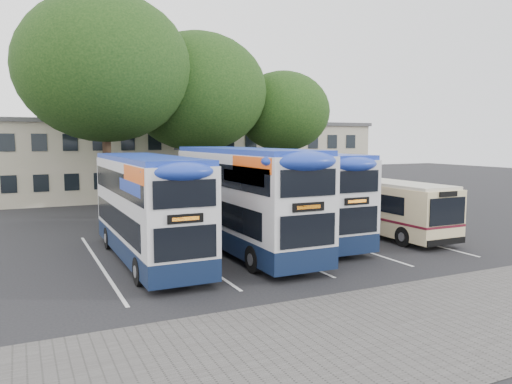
{
  "coord_description": "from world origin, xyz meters",
  "views": [
    {
      "loc": [
        -13.36,
        -14.36,
        4.74
      ],
      "look_at": [
        -4.12,
        5.0,
        2.45
      ],
      "focal_mm": 35.0,
      "sensor_mm": 36.0,
      "label": 1
    }
  ],
  "objects_px": {
    "tree_left": "(104,68)",
    "tree_right": "(283,112)",
    "bus_single": "(377,203)",
    "bus_dd_mid": "(243,195)",
    "bus_dd_right": "(292,192)",
    "tree_mid": "(197,92)",
    "lamp_post": "(290,134)",
    "bus_dd_left": "(147,203)"
  },
  "relations": [
    {
      "from": "tree_left",
      "to": "tree_right",
      "type": "xyz_separation_m",
      "value": [
        13.0,
        1.94,
        -2.12
      ]
    },
    {
      "from": "bus_single",
      "to": "bus_dd_mid",
      "type": "bearing_deg",
      "value": -174.57
    },
    {
      "from": "tree_right",
      "to": "bus_dd_right",
      "type": "height_order",
      "value": "tree_right"
    },
    {
      "from": "tree_mid",
      "to": "bus_single",
      "type": "xyz_separation_m",
      "value": [
        5.04,
        -12.86,
        -6.36
      ]
    },
    {
      "from": "lamp_post",
      "to": "bus_single",
      "type": "distance_m",
      "value": 15.25
    },
    {
      "from": "bus_dd_mid",
      "to": "tree_left",
      "type": "bearing_deg",
      "value": 107.63
    },
    {
      "from": "lamp_post",
      "to": "bus_single",
      "type": "relative_size",
      "value": 1.0
    },
    {
      "from": "tree_left",
      "to": "bus_single",
      "type": "relative_size",
      "value": 1.46
    },
    {
      "from": "bus_dd_right",
      "to": "bus_single",
      "type": "bearing_deg",
      "value": -5.93
    },
    {
      "from": "tree_right",
      "to": "bus_dd_left",
      "type": "height_order",
      "value": "tree_right"
    },
    {
      "from": "tree_right",
      "to": "bus_dd_left",
      "type": "xyz_separation_m",
      "value": [
        -13.37,
        -13.56,
        -4.49
      ]
    },
    {
      "from": "bus_dd_mid",
      "to": "tree_right",
      "type": "bearing_deg",
      "value": 55.63
    },
    {
      "from": "tree_right",
      "to": "bus_dd_mid",
      "type": "relative_size",
      "value": 0.93
    },
    {
      "from": "lamp_post",
      "to": "tree_mid",
      "type": "bearing_deg",
      "value": -168.71
    },
    {
      "from": "tree_left",
      "to": "bus_dd_left",
      "type": "relative_size",
      "value": 1.35
    },
    {
      "from": "bus_dd_left",
      "to": "tree_mid",
      "type": "bearing_deg",
      "value": 63.57
    },
    {
      "from": "tree_left",
      "to": "bus_single",
      "type": "xyz_separation_m",
      "value": [
        11.41,
        -10.92,
        -7.34
      ]
    },
    {
      "from": "bus_dd_right",
      "to": "bus_dd_mid",
      "type": "bearing_deg",
      "value": -158.55
    },
    {
      "from": "bus_dd_right",
      "to": "tree_mid",
      "type": "bearing_deg",
      "value": 91.95
    },
    {
      "from": "lamp_post",
      "to": "tree_right",
      "type": "xyz_separation_m",
      "value": [
        -1.55,
        -1.63,
        1.66
      ]
    },
    {
      "from": "bus_single",
      "to": "tree_left",
      "type": "bearing_deg",
      "value": 136.26
    },
    {
      "from": "tree_mid",
      "to": "bus_dd_right",
      "type": "xyz_separation_m",
      "value": [
        0.42,
        -12.38,
        -5.62
      ]
    },
    {
      "from": "tree_left",
      "to": "tree_right",
      "type": "relative_size",
      "value": 1.36
    },
    {
      "from": "tree_left",
      "to": "tree_mid",
      "type": "xyz_separation_m",
      "value": [
        6.37,
        1.94,
        -0.98
      ]
    },
    {
      "from": "lamp_post",
      "to": "bus_dd_left",
      "type": "bearing_deg",
      "value": -134.48
    },
    {
      "from": "tree_mid",
      "to": "bus_dd_right",
      "type": "bearing_deg",
      "value": -88.05
    },
    {
      "from": "tree_right",
      "to": "bus_dd_mid",
      "type": "bearing_deg",
      "value": -124.37
    },
    {
      "from": "tree_left",
      "to": "bus_dd_left",
      "type": "height_order",
      "value": "tree_left"
    },
    {
      "from": "lamp_post",
      "to": "bus_dd_right",
      "type": "distance_m",
      "value": 16.26
    },
    {
      "from": "bus_dd_mid",
      "to": "lamp_post",
      "type": "bearing_deg",
      "value": 54.53
    },
    {
      "from": "lamp_post",
      "to": "tree_right",
      "type": "relative_size",
      "value": 0.93
    },
    {
      "from": "tree_left",
      "to": "tree_right",
      "type": "height_order",
      "value": "tree_left"
    },
    {
      "from": "tree_left",
      "to": "tree_mid",
      "type": "bearing_deg",
      "value": 16.92
    },
    {
      "from": "lamp_post",
      "to": "tree_mid",
      "type": "xyz_separation_m",
      "value": [
        -8.18,
        -1.63,
        2.8
      ]
    },
    {
      "from": "tree_right",
      "to": "tree_left",
      "type": "bearing_deg",
      "value": -171.5
    },
    {
      "from": "lamp_post",
      "to": "bus_single",
      "type": "xyz_separation_m",
      "value": [
        -3.14,
        -14.49,
        -3.56
      ]
    },
    {
      "from": "tree_left",
      "to": "tree_mid",
      "type": "distance_m",
      "value": 6.73
    },
    {
      "from": "tree_left",
      "to": "bus_dd_right",
      "type": "distance_m",
      "value": 14.1
    },
    {
      "from": "lamp_post",
      "to": "tree_right",
      "type": "bearing_deg",
      "value": -133.6
    },
    {
      "from": "lamp_post",
      "to": "bus_dd_left",
      "type": "xyz_separation_m",
      "value": [
        -14.92,
        -15.19,
        -2.83
      ]
    },
    {
      "from": "tree_right",
      "to": "bus_dd_left",
      "type": "bearing_deg",
      "value": -134.59
    },
    {
      "from": "lamp_post",
      "to": "tree_mid",
      "type": "relative_size",
      "value": 0.76
    }
  ]
}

